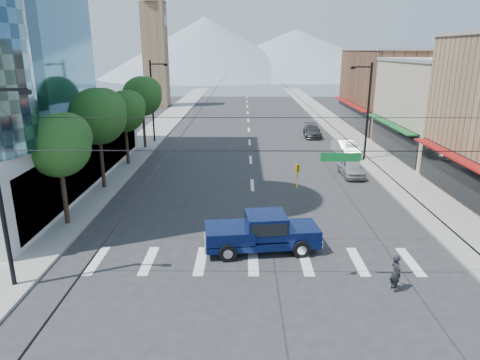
{
  "coord_description": "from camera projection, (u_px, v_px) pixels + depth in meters",
  "views": [
    {
      "loc": [
        -0.69,
        -17.63,
        10.05
      ],
      "look_at": [
        -0.88,
        5.51,
        3.0
      ],
      "focal_mm": 32.0,
      "sensor_mm": 36.0,
      "label": 1
    }
  ],
  "objects": [
    {
      "name": "pedestrian",
      "position": [
        396.0,
        273.0,
        18.45
      ],
      "size": [
        0.51,
        0.68,
        1.67
      ],
      "primitive_type": "imported",
      "rotation": [
        0.0,
        0.0,
        1.77
      ],
      "color": "black",
      "rests_on": "ground"
    },
    {
      "name": "pickup_truck",
      "position": [
        261.0,
        232.0,
        22.1
      ],
      "size": [
        6.17,
        2.88,
        2.02
      ],
      "rotation": [
        0.0,
        0.0,
        0.12
      ],
      "color": "#08123C",
      "rests_on": "ground"
    },
    {
      "name": "sidewalk_left",
      "position": [
        161.0,
        127.0,
        58.13
      ],
      "size": [
        4.0,
        120.0,
        0.15
      ],
      "primitive_type": "cube",
      "color": "gray",
      "rests_on": "ground"
    },
    {
      "name": "parked_car_mid",
      "position": [
        346.0,
        148.0,
        42.03
      ],
      "size": [
        2.16,
        4.95,
        1.58
      ],
      "primitive_type": "imported",
      "rotation": [
        0.0,
        0.0,
        0.1
      ],
      "color": "silver",
      "rests_on": "ground"
    },
    {
      "name": "sidewalk_right",
      "position": [
        337.0,
        127.0,
        57.94
      ],
      "size": [
        4.0,
        120.0,
        0.15
      ],
      "primitive_type": "cube",
      "color": "gray",
      "rests_on": "ground"
    },
    {
      "name": "lamp_pole_nw",
      "position": [
        153.0,
        98.0,
        47.13
      ],
      "size": [
        2.0,
        0.25,
        9.0
      ],
      "color": "black",
      "rests_on": "ground"
    },
    {
      "name": "parked_car_near",
      "position": [
        351.0,
        168.0,
        35.43
      ],
      "size": [
        1.75,
        4.13,
        1.39
      ],
      "primitive_type": "imported",
      "rotation": [
        0.0,
        0.0,
        0.03
      ],
      "color": "#A9A8AD",
      "rests_on": "ground"
    },
    {
      "name": "signal_rig",
      "position": [
        265.0,
        188.0,
        17.48
      ],
      "size": [
        21.8,
        0.2,
        9.0
      ],
      "color": "black",
      "rests_on": "ground"
    },
    {
      "name": "ground",
      "position": [
        258.0,
        277.0,
        19.79
      ],
      "size": [
        160.0,
        160.0,
        0.0
      ],
      "primitive_type": "plane",
      "color": "#28282B",
      "rests_on": "ground"
    },
    {
      "name": "shop_far",
      "position": [
        400.0,
        90.0,
        56.44
      ],
      "size": [
        12.0,
        18.0,
        10.0
      ],
      "primitive_type": "cube",
      "color": "brown",
      "rests_on": "ground"
    },
    {
      "name": "tree_far",
      "position": [
        143.0,
        95.0,
        44.17
      ],
      "size": [
        4.09,
        4.09,
        7.52
      ],
      "color": "black",
      "rests_on": "ground"
    },
    {
      "name": "lamp_pole_ne",
      "position": [
        367.0,
        108.0,
        39.31
      ],
      "size": [
        2.0,
        0.25,
        9.0
      ],
      "color": "black",
      "rests_on": "ground"
    },
    {
      "name": "clock_tower",
      "position": [
        155.0,
        47.0,
        76.13
      ],
      "size": [
        4.8,
        4.8,
        20.4
      ],
      "color": "#8C6B4C",
      "rests_on": "ground"
    },
    {
      "name": "tree_midfar",
      "position": [
        126.0,
        110.0,
        37.65
      ],
      "size": [
        3.65,
        3.64,
        6.71
      ],
      "color": "black",
      "rests_on": "ground"
    },
    {
      "name": "parked_car_far",
      "position": [
        312.0,
        131.0,
        51.46
      ],
      "size": [
        2.28,
        4.96,
        1.4
      ],
      "primitive_type": "imported",
      "rotation": [
        0.0,
        0.0,
        -0.06
      ],
      "color": "#333336",
      "rests_on": "ground"
    },
    {
      "name": "mountain_right",
      "position": [
        296.0,
        53.0,
        170.06
      ],
      "size": [
        90.0,
        90.0,
        18.0
      ],
      "primitive_type": "cone",
      "color": "gray",
      "rests_on": "ground"
    },
    {
      "name": "tree_near",
      "position": [
        61.0,
        143.0,
        24.26
      ],
      "size": [
        3.65,
        3.64,
        6.71
      ],
      "color": "black",
      "rests_on": "ground"
    },
    {
      "name": "mountain_left",
      "position": [
        206.0,
        47.0,
        160.19
      ],
      "size": [
        80.0,
        80.0,
        22.0
      ],
      "primitive_type": "cone",
      "color": "gray",
      "rests_on": "ground"
    },
    {
      "name": "tree_midnear",
      "position": [
        100.0,
        115.0,
        30.78
      ],
      "size": [
        4.09,
        4.09,
        7.52
      ],
      "color": "black",
      "rests_on": "ground"
    },
    {
      "name": "shop_mid",
      "position": [
        457.0,
        110.0,
        41.28
      ],
      "size": [
        12.0,
        14.0,
        9.0
      ],
      "primitive_type": "cube",
      "color": "tan",
      "rests_on": "ground"
    }
  ]
}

